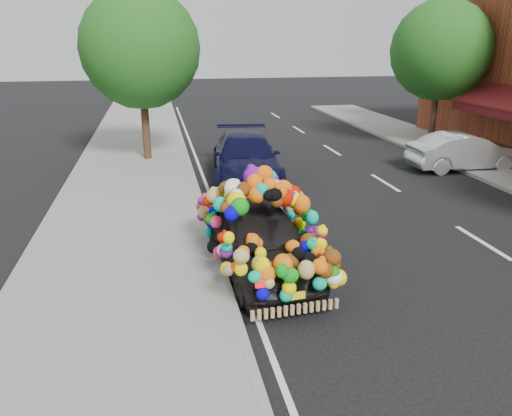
{
  "coord_description": "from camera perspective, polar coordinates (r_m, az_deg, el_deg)",
  "views": [
    {
      "loc": [
        -3.42,
        -9.15,
        4.33
      ],
      "look_at": [
        -1.57,
        0.08,
        1.14
      ],
      "focal_mm": 35.0,
      "sensor_mm": 36.0,
      "label": 1
    }
  ],
  "objects": [
    {
      "name": "lane_markings",
      "position": [
        12.32,
        24.45,
        -3.58
      ],
      "size": [
        6.0,
        50.0,
        0.01
      ],
      "primitive_type": null,
      "color": "silver",
      "rests_on": "ground"
    },
    {
      "name": "tree_far_b",
      "position": [
        22.3,
        20.35,
        16.52
      ],
      "size": [
        4.0,
        4.0,
        5.9
      ],
      "color": "#332114",
      "rests_on": "ground"
    },
    {
      "name": "ground",
      "position": [
        10.68,
        8.42,
        -5.38
      ],
      "size": [
        100.0,
        100.0,
        0.0
      ],
      "primitive_type": "plane",
      "color": "black",
      "rests_on": "ground"
    },
    {
      "name": "plush_art_car",
      "position": [
        9.53,
        0.48,
        -1.67
      ],
      "size": [
        2.24,
        4.25,
        1.98
      ],
      "rotation": [
        0.0,
        0.0,
        0.08
      ],
      "color": "black",
      "rests_on": "ground"
    },
    {
      "name": "kerb",
      "position": [
        10.15,
        -4.25,
        -6.16
      ],
      "size": [
        0.15,
        60.0,
        0.13
      ],
      "primitive_type": "cube",
      "color": "gray",
      "rests_on": "ground"
    },
    {
      "name": "tree_near_sidewalk",
      "position": [
        18.65,
        -13.1,
        17.35
      ],
      "size": [
        4.2,
        4.2,
        6.13
      ],
      "color": "#332114",
      "rests_on": "ground"
    },
    {
      "name": "navy_sedan",
      "position": [
        15.96,
        -1.18,
        5.72
      ],
      "size": [
        2.59,
        5.24,
        1.47
      ],
      "primitive_type": "imported",
      "rotation": [
        0.0,
        0.0,
        -0.11
      ],
      "color": "black",
      "rests_on": "ground"
    },
    {
      "name": "sidewalk",
      "position": [
        10.13,
        -15.33,
        -6.89
      ],
      "size": [
        4.0,
        60.0,
        0.12
      ],
      "primitive_type": "cube",
      "color": "gray",
      "rests_on": "ground"
    },
    {
      "name": "silver_hatchback",
      "position": [
        18.78,
        22.78,
        5.96
      ],
      "size": [
        3.92,
        1.47,
        1.28
      ],
      "primitive_type": "imported",
      "rotation": [
        0.0,
        0.0,
        1.54
      ],
      "color": "silver",
      "rests_on": "ground"
    }
  ]
}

